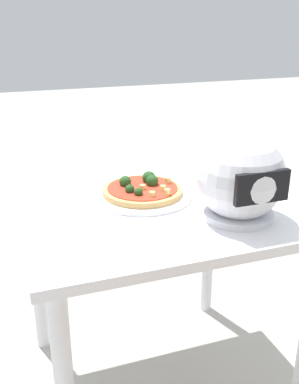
% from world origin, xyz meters
% --- Properties ---
extents(ground_plane, '(14.00, 14.00, 0.00)m').
position_xyz_m(ground_plane, '(0.00, 0.00, 0.00)').
color(ground_plane, '#B2ADA3').
extents(dining_table, '(0.86, 0.80, 0.74)m').
position_xyz_m(dining_table, '(0.00, 0.00, 0.63)').
color(dining_table, white).
rests_on(dining_table, ground).
extents(pizza_plate, '(0.31, 0.31, 0.01)m').
position_xyz_m(pizza_plate, '(0.04, -0.03, 0.74)').
color(pizza_plate, white).
rests_on(pizza_plate, dining_table).
extents(pizza, '(0.25, 0.25, 0.06)m').
position_xyz_m(pizza, '(0.04, -0.03, 0.76)').
color(pizza, tan).
rests_on(pizza, pizza_plate).
extents(motorcycle_helmet, '(0.25, 0.25, 0.25)m').
position_xyz_m(motorcycle_helmet, '(-0.17, 0.21, 0.86)').
color(motorcycle_helmet, silver).
rests_on(motorcycle_helmet, dining_table).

